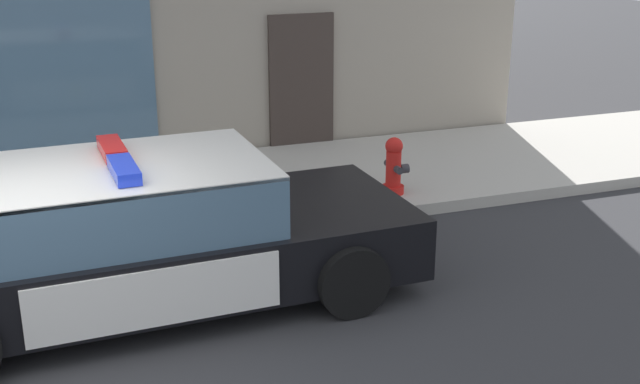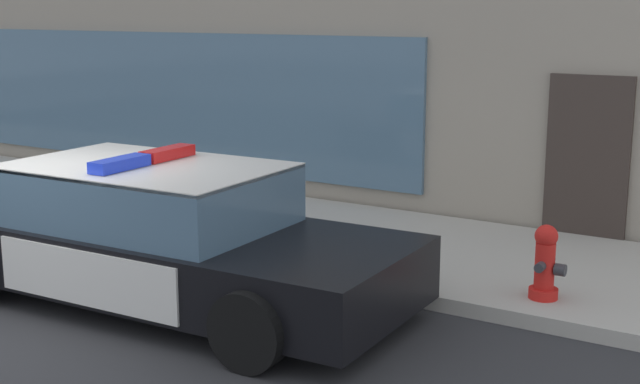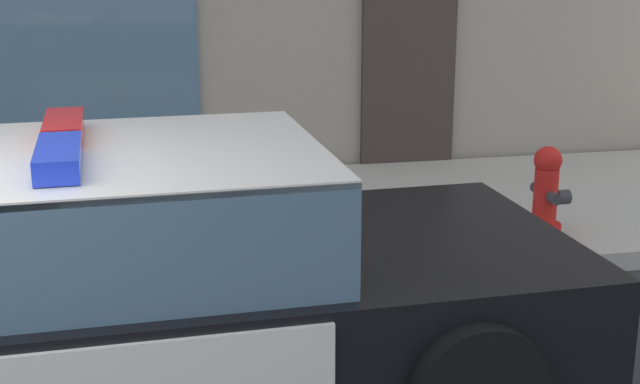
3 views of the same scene
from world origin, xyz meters
name	(u,v)px [view 2 (image 2 of 3)]	position (x,y,z in m)	size (l,w,h in m)	color
ground	(11,309)	(0.00, 0.00, 0.00)	(48.00, 48.00, 0.00)	#303033
sidewalk	(238,223)	(0.00, 3.67, 0.07)	(48.00, 3.09, 0.15)	#B2ADA3
police_cruiser	(159,235)	(1.10, 0.95, 0.68)	(5.11, 2.28, 1.49)	black
fire_hydrant	(545,263)	(4.46, 2.63, 0.50)	(0.34, 0.39, 0.73)	red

